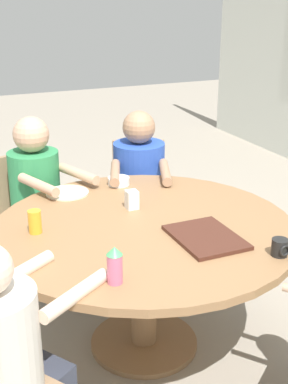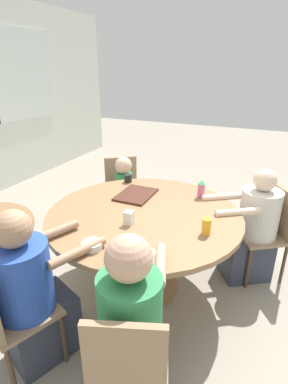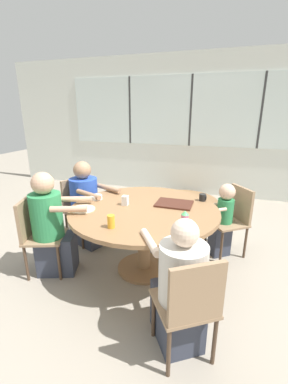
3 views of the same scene
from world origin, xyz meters
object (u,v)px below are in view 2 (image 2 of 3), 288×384
object	(u,v)px
person_man_blue_shirt	(252,232)
person_man_teal_shirt	(32,297)
milk_carton_small	(129,218)
chair_for_woman_green_shirt	(128,364)
sippy_cup	(201,189)
coffee_mug	(128,178)
person_woman_green_shirt	(131,334)
chair_for_man_teal_shirt	(4,310)
person_toddler	(125,196)
juice_glass	(206,226)
chair_for_man_blue_shirt	(271,226)
chair_for_toddler	(122,187)
bowl_white_shallow	(92,245)

from	to	relation	value
person_man_blue_shirt	person_man_teal_shirt	world-z (taller)	person_man_teal_shirt
milk_carton_small	chair_for_woman_green_shirt	bearing A→B (deg)	-153.99
person_man_teal_shirt	sippy_cup	bearing A→B (deg)	84.91
coffee_mug	milk_carton_small	size ratio (longest dim) A/B	0.79
person_woman_green_shirt	sippy_cup	size ratio (longest dim) A/B	6.92
chair_for_woman_green_shirt	person_man_blue_shirt	world-z (taller)	person_man_blue_shirt
chair_for_man_teal_shirt	sippy_cup	distance (m)	1.78
person_woman_green_shirt	coffee_mug	bearing A→B (deg)	97.14
person_toddler	coffee_mug	bearing A→B (deg)	89.13
coffee_mug	juice_glass	distance (m)	1.19
chair_for_woman_green_shirt	coffee_mug	distance (m)	1.87
chair_for_man_teal_shirt	person_man_blue_shirt	bearing A→B (deg)	74.09
chair_for_man_teal_shirt	person_man_blue_shirt	distance (m)	2.06
person_man_blue_shirt	chair_for_man_blue_shirt	bearing A→B (deg)	-90.00
chair_for_woman_green_shirt	chair_for_man_blue_shirt	world-z (taller)	same
chair_for_toddler	person_toddler	distance (m)	0.16
chair_for_man_teal_shirt	bowl_white_shallow	bearing A→B (deg)	76.14
chair_for_man_teal_shirt	milk_carton_small	world-z (taller)	chair_for_man_teal_shirt
chair_for_toddler	person_woman_green_shirt	size ratio (longest dim) A/B	0.75
chair_for_woman_green_shirt	sippy_cup	xyz separation A→B (m)	(1.58, 0.05, 0.32)
juice_glass	chair_for_toddler	bearing A→B (deg)	49.42
person_toddler	bowl_white_shallow	size ratio (longest dim) A/B	6.82
coffee_mug	bowl_white_shallow	xyz separation A→B (m)	(-1.18, -0.33, -0.02)
person_toddler	bowl_white_shallow	xyz separation A→B (m)	(-1.42, -0.51, 0.32)
chair_for_woman_green_shirt	chair_for_man_blue_shirt	size ratio (longest dim) A/B	1.00
chair_for_toddler	milk_carton_small	bearing A→B (deg)	83.37
person_woman_green_shirt	juice_glass	xyz separation A→B (m)	(0.81, -0.20, 0.29)
chair_for_woman_green_shirt	person_toddler	world-z (taller)	person_toddler
chair_for_man_teal_shirt	person_woman_green_shirt	bearing A→B (deg)	32.34
chair_for_toddler	bowl_white_shallow	distance (m)	1.68
juice_glass	chair_for_man_teal_shirt	bearing A→B (deg)	134.55
chair_for_toddler	coffee_mug	size ratio (longest dim) A/B	10.29
chair_for_man_teal_shirt	person_woman_green_shirt	xyz separation A→B (m)	(0.14, -0.77, 0.01)
person_toddler	sippy_cup	distance (m)	1.07
person_man_blue_shirt	bowl_white_shallow	bearing A→B (deg)	107.97
chair_for_man_blue_shirt	chair_for_man_teal_shirt	bearing A→B (deg)	107.33
person_man_teal_shirt	person_woman_green_shirt	bearing A→B (deg)	20.58
chair_for_man_blue_shirt	person_toddler	bearing A→B (deg)	50.47
milk_carton_small	person_man_teal_shirt	bearing A→B (deg)	153.83
chair_for_man_teal_shirt	person_toddler	xyz separation A→B (m)	(1.89, 0.17, -0.06)
chair_for_toddler	person_man_blue_shirt	distance (m)	1.57
person_man_teal_shirt	sippy_cup	size ratio (longest dim) A/B	6.77
chair_for_man_teal_shirt	milk_carton_small	xyz separation A→B (m)	(0.86, -0.41, 0.29)
chair_for_toddler	person_man_teal_shirt	size ratio (longest dim) A/B	0.76
bowl_white_shallow	coffee_mug	bearing A→B (deg)	15.74
chair_for_man_blue_shirt	milk_carton_small	size ratio (longest dim) A/B	8.11
chair_for_man_blue_shirt	milk_carton_small	world-z (taller)	chair_for_man_blue_shirt
person_man_blue_shirt	juice_glass	xyz separation A→B (m)	(-0.68, 0.29, 0.34)
juice_glass	chair_for_woman_green_shirt	bearing A→B (deg)	171.85
bowl_white_shallow	sippy_cup	bearing A→B (deg)	-21.88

